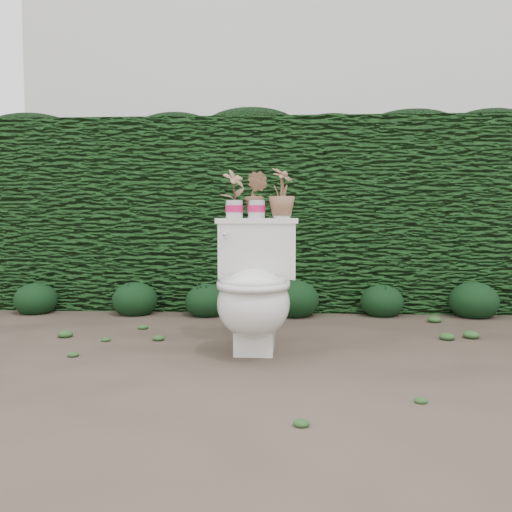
# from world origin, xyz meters

# --- Properties ---
(ground) EXTENTS (60.00, 60.00, 0.00)m
(ground) POSITION_xyz_m (0.00, 0.00, 0.00)
(ground) COLOR brown
(ground) RESTS_ON ground
(hedge) EXTENTS (8.00, 1.00, 1.60)m
(hedge) POSITION_xyz_m (0.00, 1.60, 0.80)
(hedge) COLOR #1C4918
(hedge) RESTS_ON ground
(house_wall) EXTENTS (8.00, 3.50, 4.00)m
(house_wall) POSITION_xyz_m (0.60, 6.00, 2.00)
(house_wall) COLOR silver
(house_wall) RESTS_ON ground
(toilet) EXTENTS (0.50, 0.68, 0.78)m
(toilet) POSITION_xyz_m (0.11, -0.20, 0.36)
(toilet) COLOR silver
(toilet) RESTS_ON ground
(potted_plant_left) EXTENTS (0.18, 0.18, 0.29)m
(potted_plant_left) POSITION_xyz_m (-0.03, 0.04, 0.92)
(potted_plant_left) COLOR #337625
(potted_plant_left) RESTS_ON toilet
(potted_plant_center) EXTENTS (0.19, 0.18, 0.27)m
(potted_plant_center) POSITION_xyz_m (0.11, 0.04, 0.91)
(potted_plant_center) COLOR #337625
(potted_plant_center) RESTS_ON toilet
(potted_plant_right) EXTENTS (0.22, 0.22, 0.29)m
(potted_plant_right) POSITION_xyz_m (0.27, 0.03, 0.92)
(potted_plant_right) COLOR #337625
(potted_plant_right) RESTS_ON toilet
(liriope_clump_1) EXTENTS (0.35, 0.35, 0.28)m
(liriope_clump_1) POSITION_xyz_m (-1.76, 1.00, 0.14)
(liriope_clump_1) COLOR black
(liriope_clump_1) RESTS_ON ground
(liriope_clump_2) EXTENTS (0.36, 0.36, 0.29)m
(liriope_clump_2) POSITION_xyz_m (-0.93, 0.99, 0.15)
(liriope_clump_2) COLOR black
(liriope_clump_2) RESTS_ON ground
(liriope_clump_3) EXTENTS (0.35, 0.35, 0.28)m
(liriope_clump_3) POSITION_xyz_m (-0.34, 0.97, 0.14)
(liriope_clump_3) COLOR black
(liriope_clump_3) RESTS_ON ground
(liriope_clump_4) EXTENTS (0.40, 0.40, 0.32)m
(liriope_clump_4) POSITION_xyz_m (0.36, 0.99, 0.16)
(liriope_clump_4) COLOR black
(liriope_clump_4) RESTS_ON ground
(liriope_clump_5) EXTENTS (0.34, 0.34, 0.28)m
(liriope_clump_5) POSITION_xyz_m (1.06, 1.05, 0.14)
(liriope_clump_5) COLOR black
(liriope_clump_5) RESTS_ON ground
(liriope_clump_6) EXTENTS (0.38, 0.38, 0.30)m
(liriope_clump_6) POSITION_xyz_m (1.77, 1.03, 0.15)
(liriope_clump_6) COLOR black
(liriope_clump_6) RESTS_ON ground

